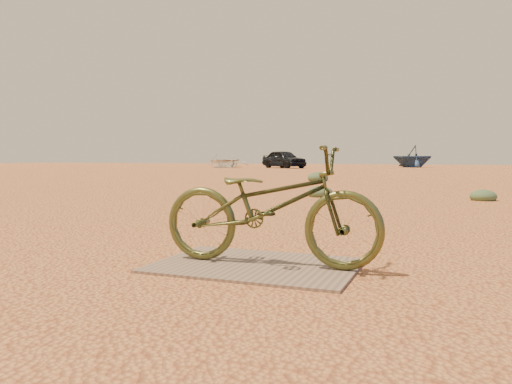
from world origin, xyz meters
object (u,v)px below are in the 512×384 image
(bicycle, at_px, (270,206))
(boat_far_left, at_px, (412,156))
(plywood_board, at_px, (256,265))
(car, at_px, (284,159))
(boat_near_left, at_px, (224,161))

(bicycle, xyz_separation_m, boat_far_left, (-1.83, 41.95, 0.47))
(plywood_board, height_order, boat_far_left, boat_far_left)
(bicycle, relative_size, car, 0.42)
(plywood_board, height_order, bicycle, bicycle)
(boat_far_left, bearing_deg, boat_near_left, -103.37)
(plywood_board, height_order, boat_near_left, boat_near_left)
(boat_near_left, bearing_deg, plywood_board, -77.62)
(bicycle, bearing_deg, boat_near_left, 23.45)
(plywood_board, relative_size, car, 0.37)
(bicycle, bearing_deg, boat_far_left, 0.38)
(plywood_board, bearing_deg, boat_near_left, 115.41)
(boat_near_left, bearing_deg, car, -21.62)
(car, bearing_deg, plywood_board, -127.73)
(bicycle, distance_m, boat_near_left, 40.00)
(bicycle, distance_m, boat_far_left, 41.99)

